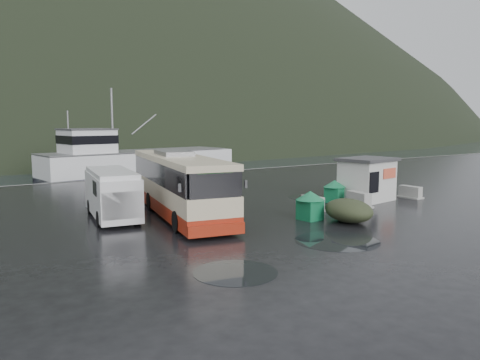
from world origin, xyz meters
TOP-DOWN VIEW (x-y plane):
  - ground at (0.00, 0.00)m, footprint 160.00×160.00m
  - quay_edge at (0.00, 20.00)m, footprint 160.00×0.60m
  - coach_bus at (-2.54, 2.37)m, footprint 5.47×12.54m
  - white_van at (-5.85, 3.51)m, footprint 3.08×6.35m
  - waste_bin_left at (2.42, -2.61)m, footprint 1.15×1.15m
  - waste_bin_right at (7.28, 0.43)m, footprint 1.25×1.25m
  - dome_tent at (3.67, -4.09)m, footprint 2.80×3.40m
  - ticket_kiosk at (9.44, -0.27)m, footprint 3.82×3.09m
  - jersey_barrier_a at (7.37, -1.47)m, footprint 1.13×1.86m
  - jersey_barrier_b at (4.35, -0.73)m, footprint 0.87×1.64m
  - jersey_barrier_c at (12.65, -1.21)m, footprint 0.84×1.61m
  - fishing_trawler at (5.74, 28.97)m, footprint 25.07×8.38m
  - puddles at (0.35, -4.50)m, footprint 15.47×13.16m

SIDE VIEW (x-z plane):
  - ground at x=0.00m, z-range 0.00..0.00m
  - quay_edge at x=0.00m, z-range -0.75..0.75m
  - coach_bus at x=-2.54m, z-range -1.72..1.72m
  - white_van at x=-5.85m, z-range -1.27..1.27m
  - waste_bin_left at x=2.42m, z-range -0.75..0.75m
  - waste_bin_right at x=7.28m, z-range -0.70..0.70m
  - dome_tent at x=3.67m, z-range -0.58..0.58m
  - ticket_kiosk at x=9.44m, z-range -1.37..1.37m
  - jersey_barrier_a at x=7.37m, z-range -0.44..0.44m
  - jersey_barrier_b at x=4.35m, z-range -0.40..0.40m
  - jersey_barrier_c at x=12.65m, z-range -0.40..0.40m
  - fishing_trawler at x=5.74m, z-range -4.92..4.92m
  - puddles at x=0.35m, z-range 0.00..0.01m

